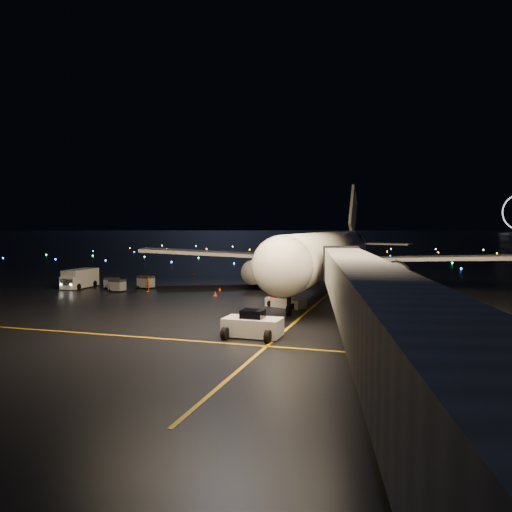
# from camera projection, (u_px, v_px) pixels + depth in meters

# --- Properties ---
(ground) EXTENTS (2000.00, 2000.00, 0.00)m
(ground) POSITION_uv_depth(u_px,v_px,m) (374.00, 239.00, 334.73)
(ground) COLOR black
(ground) RESTS_ON ground
(lane_centre) EXTENTS (0.25, 80.00, 0.02)m
(lane_centre) POSITION_uv_depth(u_px,v_px,m) (323.00, 298.00, 58.99)
(lane_centre) COLOR #DB9E0B
(lane_centre) RESTS_ON ground
(lane_cross) EXTENTS (60.00, 0.25, 0.02)m
(lane_cross) POSITION_uv_depth(u_px,v_px,m) (63.00, 332.00, 40.02)
(lane_cross) COLOR #DB9E0B
(lane_cross) RESTS_ON ground
(jet_bridge) EXTENTS (14.00, 58.00, 6.60)m
(jet_bridge) POSITION_uv_depth(u_px,v_px,m) (388.00, 365.00, 18.52)
(jet_bridge) COLOR gray
(jet_bridge) RESTS_ON ground
(airliner) EXTENTS (57.54, 54.78, 15.97)m
(airliner) POSITION_uv_depth(u_px,v_px,m) (332.00, 230.00, 69.80)
(airliner) COLOR white
(airliner) RESTS_ON ground
(pushback_tug) EXTENTS (4.44, 2.40, 2.09)m
(pushback_tug) POSITION_uv_depth(u_px,v_px,m) (253.00, 323.00, 38.07)
(pushback_tug) COLOR silver
(pushback_tug) RESTS_ON ground
(belt_loader) EXTENTS (6.38, 3.85, 3.00)m
(belt_loader) POSITION_uv_depth(u_px,v_px,m) (286.00, 293.00, 52.10)
(belt_loader) COLOR silver
(belt_loader) RESTS_ON ground
(service_truck) EXTENTS (2.47, 7.16, 2.61)m
(service_truck) POSITION_uv_depth(u_px,v_px,m) (81.00, 278.00, 68.45)
(service_truck) COLOR silver
(service_truck) RESTS_ON ground
(crew_c) EXTENTS (0.97, 1.11, 1.79)m
(crew_c) POSITION_uv_depth(u_px,v_px,m) (148.00, 285.00, 64.28)
(crew_c) COLOR orange
(crew_c) RESTS_ON ground
(safety_cone_0) EXTENTS (0.62, 0.62, 0.53)m
(safety_cone_0) POSITION_uv_depth(u_px,v_px,m) (215.00, 294.00, 60.63)
(safety_cone_0) COLOR #EB3900
(safety_cone_0) RESTS_ON ground
(safety_cone_1) EXTENTS (0.51, 0.51, 0.49)m
(safety_cone_1) POSITION_uv_depth(u_px,v_px,m) (294.00, 285.00, 69.88)
(safety_cone_1) COLOR #EB3900
(safety_cone_1) RESTS_ON ground
(safety_cone_2) EXTENTS (0.49, 0.49, 0.44)m
(safety_cone_2) POSITION_uv_depth(u_px,v_px,m) (220.00, 289.00, 65.68)
(safety_cone_2) COLOR #EB3900
(safety_cone_2) RESTS_ON ground
(safety_cone_3) EXTENTS (0.56, 0.56, 0.52)m
(safety_cone_3) POSITION_uv_depth(u_px,v_px,m) (193.00, 275.00, 84.55)
(safety_cone_3) COLOR #EB3900
(safety_cone_3) RESTS_ON ground
(radio_mast) EXTENTS (1.80, 1.80, 64.00)m
(radio_mast) POSITION_uv_depth(u_px,v_px,m) (352.00, 211.00, 770.54)
(radio_mast) COLOR black
(radio_mast) RESTS_ON ground
(taxiway_lights) EXTENTS (164.00, 92.00, 0.36)m
(taxiway_lights) POSITION_uv_depth(u_px,v_px,m) (332.00, 254.00, 149.39)
(taxiway_lights) COLOR black
(taxiway_lights) RESTS_ON ground
(baggage_cart_0) EXTENTS (2.33, 1.91, 1.72)m
(baggage_cart_0) POSITION_uv_depth(u_px,v_px,m) (146.00, 282.00, 67.71)
(baggage_cart_0) COLOR slate
(baggage_cart_0) RESTS_ON ground
(baggage_cart_1) EXTENTS (2.03, 1.53, 1.60)m
(baggage_cart_1) POSITION_uv_depth(u_px,v_px,m) (117.00, 286.00, 64.39)
(baggage_cart_1) COLOR slate
(baggage_cart_1) RESTS_ON ground
(baggage_cart_2) EXTENTS (1.93, 1.46, 1.52)m
(baggage_cart_2) POSITION_uv_depth(u_px,v_px,m) (112.00, 283.00, 67.28)
(baggage_cart_2) COLOR slate
(baggage_cart_2) RESTS_ON ground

